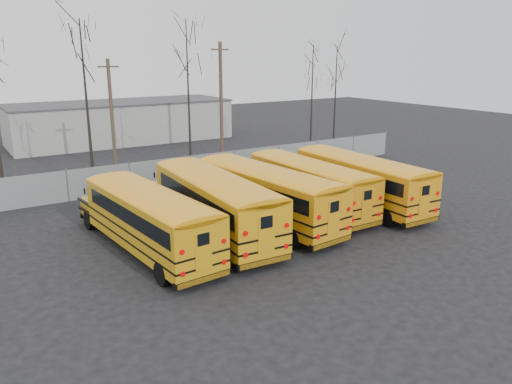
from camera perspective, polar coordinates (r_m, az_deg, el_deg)
ground at (r=25.82m, az=3.29°, el=-4.76°), size 120.00×120.00×0.00m
fence at (r=35.53m, az=-8.09°, el=2.48°), size 40.00×0.04×2.00m
distant_building at (r=54.51m, az=-15.14°, el=7.72°), size 22.00×8.00×4.00m
bus_a at (r=23.38m, az=-12.29°, el=-2.65°), size 3.41×11.09×3.06m
bus_b at (r=25.03m, az=-4.92°, el=-0.86°), size 3.21×11.74×3.25m
bus_c at (r=26.66m, az=0.95°, el=0.15°), size 3.70×11.61×3.20m
bus_d at (r=29.17m, az=5.96°, el=1.22°), size 2.49×10.80×3.02m
bus_e at (r=30.40m, az=11.63°, el=1.70°), size 2.83×11.27×3.14m
utility_pole_left at (r=39.22m, az=-16.14°, el=8.32°), size 1.53×0.27×8.59m
utility_pole_right at (r=44.42m, az=-4.01°, el=10.56°), size 1.77×0.31×9.92m
tree_2 at (r=35.22m, az=-18.75°, el=9.21°), size 0.26×0.26×11.09m
tree_3 at (r=39.51m, az=-7.72°, el=10.74°), size 0.26×0.26×11.43m
tree_4 at (r=45.17m, az=6.38°, el=10.27°), size 0.26×0.26×9.69m
tree_5 at (r=50.02m, az=9.04°, el=10.67°), size 0.26×0.26×9.66m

